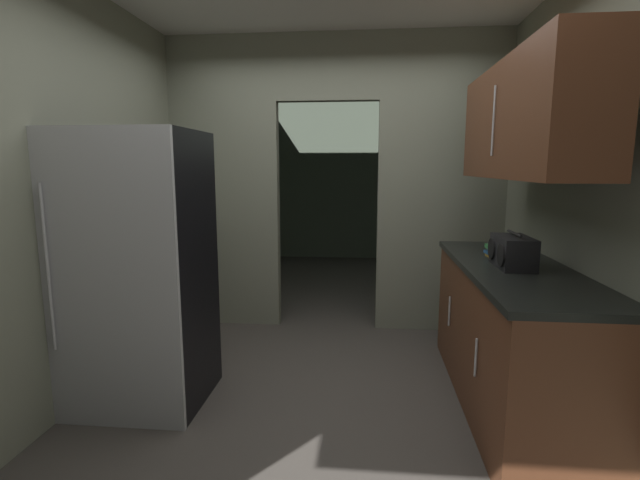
{
  "coord_description": "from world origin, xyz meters",
  "views": [
    {
      "loc": [
        0.3,
        -2.79,
        1.53
      ],
      "look_at": [
        -0.02,
        0.41,
        1.02
      ],
      "focal_mm": 25.94,
      "sensor_mm": 36.0,
      "label": 1
    }
  ],
  "objects": [
    {
      "name": "kitchen_flank_left",
      "position": [
        -1.59,
        -0.48,
        1.35
      ],
      "size": [
        0.1,
        4.03,
        2.7
      ],
      "primitive_type": "cube",
      "color": "gray",
      "rests_on": "ground"
    },
    {
      "name": "upper_cabinet_counterside",
      "position": [
        1.23,
        0.12,
        1.8
      ],
      "size": [
        0.36,
        1.7,
        0.68
      ],
      "color": "brown"
    },
    {
      "name": "refrigerator",
      "position": [
        -1.14,
        -0.04,
        0.87
      ],
      "size": [
        0.81,
        0.73,
        1.75
      ],
      "color": "black",
      "rests_on": "ground"
    },
    {
      "name": "kitchen_partition",
      "position": [
        0.02,
        1.53,
        1.44
      ],
      "size": [
        3.09,
        0.12,
        2.7
      ],
      "color": "gray",
      "rests_on": "ground"
    },
    {
      "name": "lower_cabinet_run",
      "position": [
        1.23,
        0.12,
        0.46
      ],
      "size": [
        0.64,
        1.89,
        0.92
      ],
      "color": "brown",
      "rests_on": "ground"
    },
    {
      "name": "ground",
      "position": [
        0.0,
        0.0,
        0.0
      ],
      "size": [
        20.0,
        20.0,
        0.0
      ],
      "primitive_type": "plane",
      "color": "#47423D"
    },
    {
      "name": "adjoining_room_shell",
      "position": [
        0.0,
        3.77,
        1.35
      ],
      "size": [
        3.09,
        3.47,
        2.7
      ],
      "color": "slate",
      "rests_on": "ground"
    },
    {
      "name": "book_stack",
      "position": [
        1.19,
        0.4,
        0.96
      ],
      "size": [
        0.14,
        0.17,
        0.08
      ],
      "color": "gold",
      "rests_on": "lower_cabinet_run"
    },
    {
      "name": "boombox",
      "position": [
        1.19,
        0.08,
        1.01
      ],
      "size": [
        0.2,
        0.35,
        0.22
      ],
      "color": "black",
      "rests_on": "lower_cabinet_run"
    }
  ]
}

